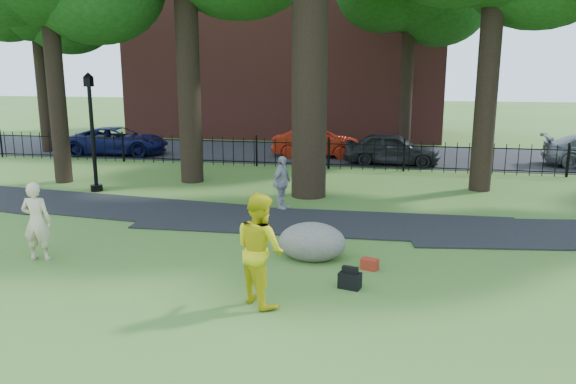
% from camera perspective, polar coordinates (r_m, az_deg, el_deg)
% --- Properties ---
extents(ground, '(120.00, 120.00, 0.00)m').
position_cam_1_polar(ground, '(11.46, -3.57, -8.18)').
color(ground, '#426322').
rests_on(ground, ground).
extents(footpath, '(36.07, 3.85, 0.03)m').
position_cam_1_polar(footpath, '(14.92, 3.99, -3.21)').
color(footpath, black).
rests_on(footpath, ground).
extents(street, '(80.00, 7.00, 0.02)m').
position_cam_1_polar(street, '(26.80, 5.18, 3.87)').
color(street, black).
rests_on(street, ground).
extents(iron_fence, '(44.00, 0.04, 1.20)m').
position_cam_1_polar(iron_fence, '(22.78, 4.13, 3.86)').
color(iron_fence, black).
rests_on(iron_fence, ground).
extents(brick_building, '(18.00, 8.00, 12.00)m').
position_cam_1_polar(brick_building, '(35.06, 0.09, 15.81)').
color(brick_building, brown).
rests_on(brick_building, ground).
extents(woman, '(0.67, 0.49, 1.71)m').
position_cam_1_polar(woman, '(13.07, -24.17, -2.73)').
color(woman, beige).
rests_on(woman, ground).
extents(man, '(1.21, 1.20, 1.97)m').
position_cam_1_polar(man, '(9.75, -2.87, -5.80)').
color(man, '#D5C611').
rests_on(man, ground).
extents(pedestrian, '(0.63, 0.99, 1.57)m').
position_cam_1_polar(pedestrian, '(16.18, -0.64, 0.94)').
color(pedestrian, '#9D9DA1').
rests_on(pedestrian, ground).
extents(boulder, '(1.72, 1.49, 0.85)m').
position_cam_1_polar(boulder, '(12.14, 2.47, -4.83)').
color(boulder, slate).
rests_on(boulder, ground).
extents(lamppost, '(0.39, 0.39, 3.89)m').
position_cam_1_polar(lamppost, '(19.50, -19.24, 5.59)').
color(lamppost, black).
rests_on(lamppost, ground).
extents(backpack, '(0.45, 0.35, 0.30)m').
position_cam_1_polar(backpack, '(10.70, 6.30, -8.92)').
color(backpack, black).
rests_on(backpack, ground).
extents(red_bag, '(0.39, 0.32, 0.23)m').
position_cam_1_polar(red_bag, '(11.69, 8.29, -7.26)').
color(red_bag, maroon).
rests_on(red_bag, ground).
extents(red_sedan, '(4.08, 1.72, 1.31)m').
position_cam_1_polar(red_sedan, '(25.76, 2.89, 5.02)').
color(red_sedan, '#9F1D0C').
rests_on(red_sedan, ground).
extents(navy_van, '(4.83, 2.64, 1.29)m').
position_cam_1_polar(navy_van, '(27.62, -16.91, 4.98)').
color(navy_van, '#0D1041').
rests_on(navy_van, ground).
extents(grey_car, '(4.01, 1.72, 1.35)m').
position_cam_1_polar(grey_car, '(24.09, 10.53, 4.34)').
color(grey_car, black).
rests_on(grey_car, ground).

